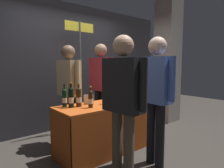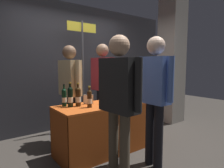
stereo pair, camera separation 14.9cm
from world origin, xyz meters
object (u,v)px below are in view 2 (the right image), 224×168
Objects in this scene: taster_foreground_right at (155,90)px; concrete_pillar at (172,57)px; tasting_table at (112,117)px; vendor_presenter at (103,80)px; wine_glass_near_vendor at (111,98)px; display_bottle_0 at (127,92)px; booth_signpost at (83,63)px; featured_wine_bottle at (132,92)px; wine_glass_mid at (143,94)px.

concrete_pillar is at bearing -58.88° from taster_foreground_right.
tasting_table is 0.86m from vendor_presenter.
concrete_pillar is 2.43m from wine_glass_near_vendor.
wine_glass_near_vendor is 0.91m from vendor_presenter.
concrete_pillar is 1.80× the size of taster_foreground_right.
vendor_presenter reaches higher than display_bottle_0.
booth_signpost reaches higher than taster_foreground_right.
wine_glass_near_vendor is 0.09× the size of taster_foreground_right.
taster_foreground_right is (0.29, -0.59, 0.17)m from wine_glass_near_vendor.
taster_foreground_right is at bearing -107.61° from featured_wine_bottle.
tasting_table is 1.40m from booth_signpost.
vendor_presenter is at bearing 108.54° from wine_glass_mid.
wine_glass_near_vendor is at bearing -169.25° from featured_wine_bottle.
concrete_pillar is 20.70× the size of wine_glass_near_vendor.
featured_wine_bottle is at bearing 4.96° from vendor_presenter.
featured_wine_bottle is at bearing -17.77° from taster_foreground_right.
tasting_table is at bearing 48.05° from wine_glass_near_vendor.
concrete_pillar is 1.39× the size of booth_signpost.
featured_wine_bottle is 1.30m from booth_signpost.
taster_foreground_right is at bearing -8.56° from vendor_presenter.
display_bottle_0 is at bearing 6.51° from vendor_presenter.
concrete_pillar is 2.36m from taster_foreground_right.
tasting_table is at bearing 9.47° from taster_foreground_right.
booth_signpost reaches higher than vendor_presenter.
concrete_pillar reaches higher than featured_wine_bottle.
display_bottle_0 is at bearing 90.89° from featured_wine_bottle.
taster_foreground_right reaches higher than tasting_table.
tasting_table is at bearing 159.59° from wine_glass_mid.
taster_foreground_right reaches higher than wine_glass_near_vendor.
tasting_table is (-2.10, -0.43, -1.03)m from concrete_pillar.
booth_signpost is (-0.18, 0.46, 0.34)m from vendor_presenter.
taster_foreground_right is (-0.22, -0.80, 0.14)m from display_bottle_0.
wine_glass_mid is (-1.59, -0.62, -0.68)m from concrete_pillar.
wine_glass_mid is 0.07× the size of booth_signpost.
display_bottle_0 is (-1.75, -0.39, -0.65)m from concrete_pillar.
vendor_presenter is 0.60m from booth_signpost.
tasting_table is 12.03× the size of wine_glass_mid.
concrete_pillar reaches higher than display_bottle_0.
tasting_table is 1.04× the size of taster_foreground_right.
booth_signpost is at bearing 86.82° from tasting_table.
booth_signpost is at bearing 80.21° from wine_glass_near_vendor.
taster_foreground_right reaches higher than display_bottle_0.
vendor_presenter is (-0.11, 0.70, 0.16)m from featured_wine_bottle.
display_bottle_0 is 0.55m from wine_glass_near_vendor.
display_bottle_0 is 0.84m from taster_foreground_right.
booth_signpost is (-0.29, 1.16, 0.50)m from featured_wine_bottle.
concrete_pillar is at bearing 12.61° from display_bottle_0.
featured_wine_bottle is 0.73m from vendor_presenter.
wine_glass_near_vendor is (-2.25, -0.60, -0.68)m from concrete_pillar.
featured_wine_bottle is at bearing 145.04° from wine_glass_mid.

